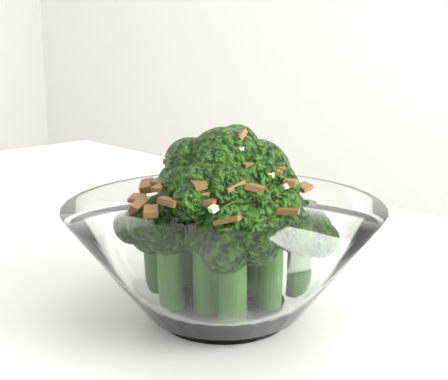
% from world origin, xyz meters
% --- Properties ---
extents(table, '(1.39, 1.14, 0.75)m').
position_xyz_m(table, '(-0.01, -0.13, 0.68)').
color(table, white).
rests_on(table, ground).
extents(broccoli_dish, '(0.23, 0.23, 0.14)m').
position_xyz_m(broccoli_dish, '(0.15, -0.15, 0.81)').
color(broccoli_dish, white).
rests_on(broccoli_dish, table).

